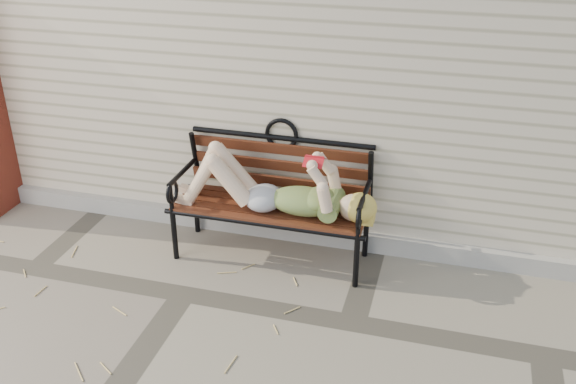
% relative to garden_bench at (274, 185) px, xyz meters
% --- Properties ---
extents(ground, '(80.00, 80.00, 0.00)m').
position_rel_garden_bench_xyz_m(ground, '(-0.47, -0.76, -0.59)').
color(ground, gray).
rests_on(ground, ground).
extents(house_wall, '(8.00, 4.00, 3.00)m').
position_rel_garden_bench_xyz_m(house_wall, '(-0.47, 2.24, 0.91)').
color(house_wall, beige).
rests_on(house_wall, ground).
extents(foundation_strip, '(8.00, 0.10, 0.15)m').
position_rel_garden_bench_xyz_m(foundation_strip, '(-0.47, 0.21, -0.52)').
color(foundation_strip, '#ABA79A').
rests_on(foundation_strip, ground).
extents(garden_bench, '(1.64, 0.65, 1.06)m').
position_rel_garden_bench_xyz_m(garden_bench, '(0.00, 0.00, 0.00)').
color(garden_bench, black).
rests_on(garden_bench, ground).
extents(reading_woman, '(1.55, 0.35, 0.49)m').
position_rel_garden_bench_xyz_m(reading_woman, '(0.01, -0.13, 0.04)').
color(reading_woman, '#093842').
rests_on(reading_woman, ground).
extents(straw_scatter, '(2.46, 1.71, 0.01)m').
position_rel_garden_bench_xyz_m(straw_scatter, '(-0.93, -1.01, -0.59)').
color(straw_scatter, tan).
rests_on(straw_scatter, ground).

